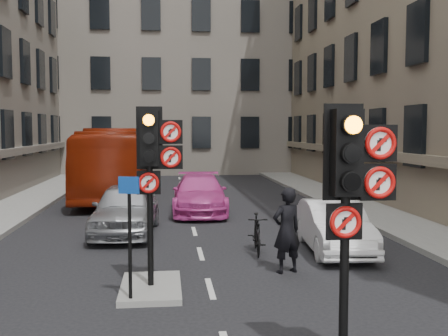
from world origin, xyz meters
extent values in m
cube|color=gray|center=(7.20, 12.00, 0.08)|extent=(3.00, 50.00, 0.16)
cube|color=gray|center=(-1.20, 5.00, 0.06)|extent=(1.20, 2.00, 0.12)
cube|color=gray|center=(0.00, 38.00, 10.00)|extent=(30.00, 14.00, 20.00)
cylinder|color=black|center=(1.40, 1.00, 1.20)|extent=(0.12, 0.12, 2.40)
cube|color=black|center=(1.40, 1.00, 2.95)|extent=(0.36, 0.28, 1.10)
cube|color=black|center=(1.40, 1.13, 2.95)|extent=(0.52, 0.03, 1.25)
cylinder|color=orange|center=(1.40, 0.76, 3.30)|extent=(0.22, 0.01, 0.22)
cylinder|color=black|center=(1.40, 0.76, 2.95)|extent=(0.22, 0.01, 0.22)
cylinder|color=black|center=(1.40, 0.76, 2.60)|extent=(0.22, 0.01, 0.22)
cube|color=black|center=(1.82, 0.98, 3.07)|extent=(0.47, 0.05, 0.47)
cylinder|color=white|center=(1.82, 0.94, 3.07)|extent=(0.41, 0.02, 0.41)
torus|color=#BF0C0A|center=(1.82, 0.93, 3.07)|extent=(0.41, 0.06, 0.41)
cube|color=#BF0C0A|center=(1.82, 0.92, 3.07)|extent=(0.25, 0.01, 0.25)
cube|color=black|center=(1.82, 0.98, 2.57)|extent=(0.47, 0.05, 0.47)
cylinder|color=white|center=(1.82, 0.94, 2.57)|extent=(0.41, 0.02, 0.41)
torus|color=#BF0C0A|center=(1.82, 0.93, 2.57)|extent=(0.41, 0.06, 0.41)
cube|color=#BF0C0A|center=(1.82, 0.92, 2.57)|extent=(0.25, 0.01, 0.25)
cube|color=black|center=(1.38, 0.98, 2.07)|extent=(0.47, 0.05, 0.47)
cylinder|color=white|center=(1.38, 0.94, 2.07)|extent=(0.41, 0.02, 0.41)
torus|color=#BF0C0A|center=(1.38, 0.93, 2.07)|extent=(0.41, 0.06, 0.41)
cube|color=#BF0C0A|center=(1.38, 0.92, 2.07)|extent=(0.25, 0.01, 0.25)
cylinder|color=black|center=(-1.20, 5.00, 1.32)|extent=(0.12, 0.12, 2.40)
cube|color=black|center=(-1.20, 5.00, 3.07)|extent=(0.36, 0.28, 1.10)
cube|color=black|center=(-1.20, 5.13, 3.07)|extent=(0.52, 0.03, 1.25)
cylinder|color=orange|center=(-1.20, 4.75, 3.42)|extent=(0.22, 0.02, 0.22)
cylinder|color=black|center=(-1.20, 4.75, 3.07)|extent=(0.22, 0.02, 0.22)
cylinder|color=black|center=(-1.20, 4.75, 2.72)|extent=(0.22, 0.02, 0.22)
cube|color=black|center=(-0.78, 4.98, 3.19)|extent=(0.47, 0.05, 0.47)
cylinder|color=white|center=(-0.78, 4.94, 3.19)|extent=(0.41, 0.02, 0.41)
torus|color=#BF0C0A|center=(-0.78, 4.92, 3.19)|extent=(0.41, 0.06, 0.41)
cube|color=#BF0C0A|center=(-0.78, 4.92, 3.19)|extent=(0.25, 0.02, 0.25)
cube|color=black|center=(-0.78, 4.98, 2.69)|extent=(0.47, 0.05, 0.47)
cylinder|color=white|center=(-0.78, 4.94, 2.69)|extent=(0.41, 0.02, 0.41)
torus|color=#BF0C0A|center=(-0.78, 4.92, 2.69)|extent=(0.41, 0.06, 0.41)
cube|color=#BF0C0A|center=(-0.78, 4.92, 2.69)|extent=(0.25, 0.02, 0.25)
cube|color=black|center=(-1.22, 4.98, 2.19)|extent=(0.47, 0.05, 0.47)
cylinder|color=white|center=(-1.22, 4.94, 2.19)|extent=(0.41, 0.02, 0.41)
torus|color=#BF0C0A|center=(-1.22, 4.92, 2.19)|extent=(0.41, 0.06, 0.41)
cube|color=#BF0C0A|center=(-1.22, 4.92, 2.19)|extent=(0.25, 0.02, 0.25)
imported|color=#9DA0A4|center=(-2.12, 10.87, 0.79)|extent=(2.09, 4.70, 1.57)
imported|color=white|center=(3.54, 7.92, 0.66)|extent=(1.71, 4.13, 1.33)
imported|color=#CE3C97|center=(0.41, 14.74, 0.73)|extent=(2.24, 5.08, 1.45)
imported|color=maroon|center=(-3.27, 20.13, 1.64)|extent=(2.91, 11.80, 3.28)
imported|color=black|center=(1.47, 7.90, 0.51)|extent=(0.66, 1.75, 1.03)
imported|color=black|center=(1.82, 6.00, 0.97)|extent=(0.82, 0.68, 1.94)
cylinder|color=black|center=(-1.55, 4.20, 1.23)|extent=(0.07, 0.07, 2.22)
cube|color=#0D3B94|center=(-1.55, 4.14, 2.23)|extent=(0.39, 0.16, 0.31)
camera|label=1|loc=(-0.88, -5.42, 3.25)|focal=42.00mm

